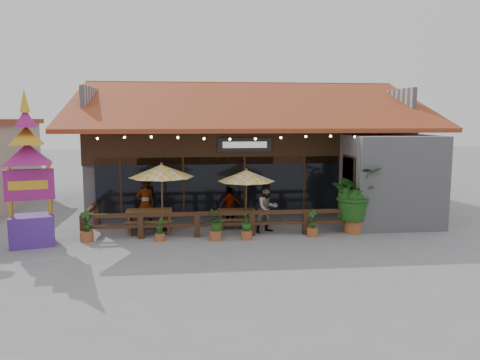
{
  "coord_description": "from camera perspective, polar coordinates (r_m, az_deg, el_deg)",
  "views": [
    {
      "loc": [
        -2.72,
        -17.09,
        4.28
      ],
      "look_at": [
        -0.73,
        1.5,
        1.79
      ],
      "focal_mm": 35.0,
      "sensor_mm": 36.0,
      "label": 1
    }
  ],
  "objects": [
    {
      "name": "diner_c",
      "position": [
        18.99,
        -1.22,
        -3.15
      ],
      "size": [
        0.92,
        0.49,
        1.49
      ],
      "primitive_type": "imported",
      "rotation": [
        0.0,
        0.0,
        3.29
      ],
      "color": "#331D10",
      "rests_on": "ground"
    },
    {
      "name": "tropical_plant",
      "position": [
        17.91,
        13.73,
        -1.81
      ],
      "size": [
        2.25,
        2.11,
        2.5
      ],
      "color": "#964D29",
      "rests_on": "ground"
    },
    {
      "name": "planter_c",
      "position": [
        16.49,
        -3.0,
        -5.32
      ],
      "size": [
        0.81,
        0.76,
        1.07
      ],
      "color": "#964D29",
      "rests_on": "ground"
    },
    {
      "name": "umbrella_right",
      "position": [
        17.98,
        0.78,
        0.5
      ],
      "size": [
        2.5,
        2.5,
        2.37
      ],
      "color": "brown",
      "rests_on": "ground"
    },
    {
      "name": "planter_e",
      "position": [
        17.24,
        8.81,
        -5.49
      ],
      "size": [
        0.41,
        0.4,
        0.97
      ],
      "color": "#964D29",
      "rests_on": "ground"
    },
    {
      "name": "diner_b",
      "position": [
        17.59,
        3.32,
        -3.46
      ],
      "size": [
        1.08,
        0.97,
        1.83
      ],
      "primitive_type": "imported",
      "rotation": [
        0.0,
        0.0,
        0.38
      ],
      "color": "#331D10",
      "rests_on": "ground"
    },
    {
      "name": "restaurant_building",
      "position": [
        23.98,
        1.04,
        2.62
      ],
      "size": [
        15.5,
        14.73,
        6.09
      ],
      "color": "#9E9DA2",
      "rests_on": "ground"
    },
    {
      "name": "picnic_table_left",
      "position": [
        18.11,
        -10.97,
        -4.43
      ],
      "size": [
        1.77,
        1.55,
        0.82
      ],
      "color": "brown",
      "rests_on": "ground"
    },
    {
      "name": "planter_a",
      "position": [
        17.21,
        -18.2,
        -5.61
      ],
      "size": [
        0.46,
        0.46,
        1.12
      ],
      "color": "#964D29",
      "rests_on": "ground"
    },
    {
      "name": "umbrella_left",
      "position": [
        17.85,
        -9.54,
        1.07
      ],
      "size": [
        2.75,
        2.75,
        2.62
      ],
      "color": "brown",
      "rests_on": "ground"
    },
    {
      "name": "picnic_table_right",
      "position": [
        18.45,
        -0.4,
        -4.33
      ],
      "size": [
        1.48,
        1.28,
        0.7
      ],
      "color": "brown",
      "rests_on": "ground"
    },
    {
      "name": "patio_railing",
      "position": [
        17.22,
        -4.44,
        -4.73
      ],
      "size": [
        10.0,
        2.6,
        0.92
      ],
      "color": "#422717",
      "rests_on": "ground"
    },
    {
      "name": "ground",
      "position": [
        17.83,
        2.85,
        -6.32
      ],
      "size": [
        100.0,
        100.0,
        0.0
      ],
      "primitive_type": "plane",
      "color": "gray",
      "rests_on": "ground"
    },
    {
      "name": "planter_b",
      "position": [
        16.66,
        -9.76,
        -6.07
      ],
      "size": [
        0.34,
        0.34,
        0.84
      ],
      "color": "#964D29",
      "rests_on": "ground"
    },
    {
      "name": "planter_d",
      "position": [
        16.62,
        0.79,
        -5.66
      ],
      "size": [
        0.48,
        0.48,
        0.98
      ],
      "color": "#964D29",
      "rests_on": "ground"
    },
    {
      "name": "thai_sign_tower",
      "position": [
        16.96,
        -24.45,
        2.47
      ],
      "size": [
        2.54,
        2.54,
        5.62
      ],
      "color": "#4F2792",
      "rests_on": "ground"
    },
    {
      "name": "diner_a",
      "position": [
        18.81,
        -11.46,
        -2.79
      ],
      "size": [
        0.74,
        0.53,
        1.89
      ],
      "primitive_type": "imported",
      "rotation": [
        0.0,
        0.0,
        3.26
      ],
      "color": "#331D10",
      "rests_on": "ground"
    }
  ]
}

